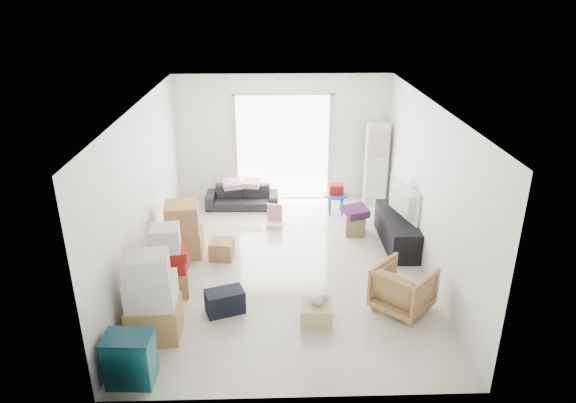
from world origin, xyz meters
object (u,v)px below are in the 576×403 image
at_px(ottoman, 355,225).
at_px(kids_table, 336,193).
at_px(storage_bins, 130,359).
at_px(armchair, 403,286).
at_px(television, 398,213).
at_px(wood_crate, 316,313).
at_px(sofa, 242,194).
at_px(ac_tower, 376,164).
at_px(tv_console, 397,230).

distance_m(ottoman, kids_table, 1.03).
bearing_deg(ottoman, storage_bins, -130.09).
bearing_deg(kids_table, armchair, -80.61).
xyz_separation_m(television, wood_crate, (-1.64, -2.31, -0.47)).
bearing_deg(sofa, wood_crate, -71.66).
xyz_separation_m(sofa, ottoman, (2.19, -1.35, -0.11)).
height_order(storage_bins, kids_table, storage_bins).
height_order(television, sofa, television).
relative_size(television, kids_table, 1.65).
distance_m(television, sofa, 3.39).
height_order(kids_table, wood_crate, kids_table).
distance_m(ac_tower, sofa, 2.88).
height_order(sofa, kids_table, kids_table).
height_order(armchair, kids_table, armchair).
height_order(tv_console, ottoman, tv_console).
distance_m(television, storage_bins, 5.18).
relative_size(ac_tower, tv_console, 1.07).
xyz_separation_m(ac_tower, sofa, (-2.82, -0.15, -0.58)).
relative_size(ac_tower, armchair, 2.32).
relative_size(television, storage_bins, 1.62).
bearing_deg(tv_console, ottoman, 147.37).
xyz_separation_m(ac_tower, television, (0.05, -1.93, -0.26)).
bearing_deg(storage_bins, wood_crate, 25.77).
bearing_deg(tv_console, kids_table, 123.96).
relative_size(ac_tower, ottoman, 4.85).
bearing_deg(television, wood_crate, 129.93).
xyz_separation_m(tv_console, storage_bins, (-3.90, -3.40, 0.05)).
bearing_deg(armchair, television, -57.08).
bearing_deg(ottoman, armchair, -83.01).
xyz_separation_m(tv_console, wood_crate, (-1.64, -2.31, -0.13)).
bearing_deg(ac_tower, television, -88.52).
relative_size(storage_bins, wood_crate, 1.48).
xyz_separation_m(television, armchair, (-0.37, -2.02, -0.24)).
bearing_deg(tv_console, sofa, 148.20).
bearing_deg(storage_bins, kids_table, 58.30).
xyz_separation_m(armchair, ottoman, (-0.30, 2.45, -0.20)).
bearing_deg(kids_table, sofa, 168.74).
bearing_deg(ottoman, wood_crate, -109.37).
distance_m(television, ottoman, 0.91).
height_order(ac_tower, wood_crate, ac_tower).
xyz_separation_m(kids_table, wood_crate, (-0.70, -3.70, -0.30)).
height_order(armchair, storage_bins, armchair).
height_order(ac_tower, storage_bins, ac_tower).
distance_m(sofa, wood_crate, 4.27).
relative_size(armchair, kids_table, 1.20).
bearing_deg(wood_crate, kids_table, 79.31).
distance_m(ac_tower, wood_crate, 4.58).
bearing_deg(ac_tower, kids_table, -149.02).
bearing_deg(ac_tower, armchair, -94.69).
distance_m(sofa, kids_table, 1.97).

